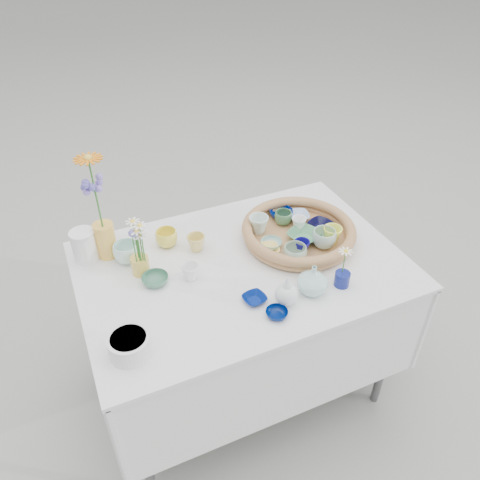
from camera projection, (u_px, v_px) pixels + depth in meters
name	position (u px, v px, depth m)	size (l,w,h in m)	color
ground	(242.00, 383.00, 2.31)	(80.00, 80.00, 0.00)	#A0A098
display_table	(242.00, 383.00, 2.31)	(1.26, 0.86, 0.77)	white
wicker_tray	(298.00, 232.00, 1.95)	(0.47, 0.47, 0.08)	#965B2E
tray_ceramic_0	(281.00, 213.00, 2.07)	(0.10, 0.10, 0.03)	#001464
tray_ceramic_1	(320.00, 226.00, 2.00)	(0.10, 0.10, 0.03)	black
tray_ceramic_2	(332.00, 235.00, 1.91)	(0.08, 0.08, 0.07)	#FCFF54
tray_ceramic_3	(304.00, 236.00, 1.94)	(0.13, 0.13, 0.03)	#4F9265
tray_ceramic_4	(295.00, 254.00, 1.81)	(0.09, 0.09, 0.07)	#92AF96
tray_ceramic_5	(271.00, 244.00, 1.90)	(0.09, 0.09, 0.03)	#96C9C0
tray_ceramic_6	(259.00, 225.00, 1.96)	(0.08, 0.08, 0.08)	silver
tray_ceramic_7	(299.00, 224.00, 1.99)	(0.06, 0.06, 0.06)	white
tray_ceramic_8	(298.00, 216.00, 2.06)	(0.09, 0.09, 0.02)	#A3BCE5
tray_ceramic_9	(302.00, 247.00, 1.86)	(0.06, 0.06, 0.06)	navy
tray_ceramic_10	(268.00, 249.00, 1.87)	(0.09, 0.09, 0.02)	#F7CF61
tray_ceramic_11	(324.00, 239.00, 1.89)	(0.10, 0.10, 0.08)	#ABD2C2
tray_ceramic_12	(283.00, 218.00, 2.02)	(0.08, 0.08, 0.06)	#487E4F
loose_ceramic_0	(167.00, 238.00, 1.92)	(0.09, 0.09, 0.07)	yellow
loose_ceramic_1	(196.00, 243.00, 1.90)	(0.07, 0.07, 0.07)	#E0C866
loose_ceramic_2	(155.00, 280.00, 1.75)	(0.10, 0.10, 0.03)	#3E7359
loose_ceramic_3	(190.00, 272.00, 1.76)	(0.07, 0.07, 0.06)	white
loose_ceramic_4	(255.00, 299.00, 1.67)	(0.08, 0.08, 0.02)	navy
loose_ceramic_5	(126.00, 253.00, 1.84)	(0.10, 0.10, 0.08)	silver
loose_ceramic_6	(277.00, 314.00, 1.61)	(0.08, 0.08, 0.02)	#001453
fluted_bowl	(130.00, 345.00, 1.47)	(0.14, 0.14, 0.07)	silver
bud_vase_paleblue	(287.00, 290.00, 1.63)	(0.08, 0.08, 0.13)	silver
bud_vase_seafoam	(313.00, 280.00, 1.68)	(0.11, 0.11, 0.12)	#A5D4CC
bud_vase_cobalt	(342.00, 279.00, 1.73)	(0.06, 0.06, 0.06)	navy
single_daisy	(344.00, 262.00, 1.69)	(0.06, 0.06, 0.12)	white
tall_vase_yellow	(106.00, 240.00, 1.85)	(0.08, 0.08, 0.15)	#F6BC49
gerbera	(96.00, 194.00, 1.70)	(0.12, 0.12, 0.31)	orange
hydrangea	(98.00, 205.00, 1.75)	(0.07, 0.07, 0.25)	#5A52B9
white_pitcher	(85.00, 246.00, 1.83)	(0.14, 0.10, 0.13)	white
daisy_cup	(140.00, 265.00, 1.78)	(0.07, 0.07, 0.07)	gold
daisy_posy	(136.00, 242.00, 1.70)	(0.08, 0.08, 0.17)	white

